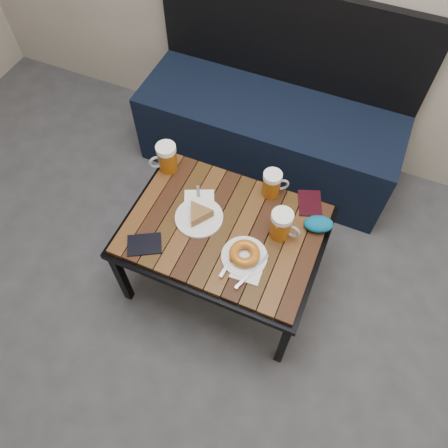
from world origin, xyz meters
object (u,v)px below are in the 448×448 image
at_px(cafe_table, 224,233).
at_px(plate_bagel, 244,255).
at_px(beer_mug_right, 282,225).
at_px(bench, 270,128).
at_px(beer_mug_left, 167,158).
at_px(passport_navy, 144,244).
at_px(beer_mug_centre, 272,184).
at_px(knit_pouch, 318,224).
at_px(plate_pie, 199,215).
at_px(passport_burgundy, 310,203).

distance_m(cafe_table, plate_bagel, 0.18).
bearing_deg(cafe_table, beer_mug_right, 15.51).
xyz_separation_m(bench, cafe_table, (0.07, -0.82, 0.16)).
height_order(bench, beer_mug_left, bench).
distance_m(bench, cafe_table, 0.83).
bearing_deg(passport_navy, beer_mug_centre, 110.39).
bearing_deg(knit_pouch, plate_bagel, -132.18).
bearing_deg(plate_pie, beer_mug_left, 141.70).
xyz_separation_m(beer_mug_left, plate_pie, (0.25, -0.20, -0.05)).
bearing_deg(passport_burgundy, passport_navy, -160.93).
distance_m(cafe_table, plate_pie, 0.13).
relative_size(beer_mug_right, passport_burgundy, 1.04).
height_order(bench, passport_navy, bench).
relative_size(bench, passport_navy, 10.12).
bearing_deg(beer_mug_centre, plate_bagel, -117.34).
xyz_separation_m(plate_pie, plate_bagel, (0.25, -0.10, -0.00)).
height_order(beer_mug_right, passport_burgundy, beer_mug_right).
xyz_separation_m(beer_mug_left, beer_mug_centre, (0.48, 0.05, -0.01)).
xyz_separation_m(beer_mug_right, knit_pouch, (0.14, 0.09, -0.04)).
bearing_deg(passport_navy, plate_pie, 114.42).
xyz_separation_m(cafe_table, beer_mug_centre, (0.12, 0.25, 0.11)).
bearing_deg(beer_mug_centre, beer_mug_right, -89.59).
xyz_separation_m(bench, knit_pouch, (0.43, -0.66, 0.23)).
xyz_separation_m(plate_pie, passport_burgundy, (0.41, 0.26, -0.02)).
distance_m(beer_mug_centre, beer_mug_right, 0.21).
bearing_deg(plate_bagel, passport_navy, -165.14).
bearing_deg(cafe_table, beer_mug_centre, 64.33).
distance_m(beer_mug_right, knit_pouch, 0.17).
bearing_deg(beer_mug_left, passport_burgundy, 145.58).
height_order(passport_navy, passport_burgundy, same).
distance_m(cafe_table, passport_burgundy, 0.40).
xyz_separation_m(bench, plate_bagel, (0.20, -0.91, 0.22)).
distance_m(plate_pie, knit_pouch, 0.50).
bearing_deg(beer_mug_right, plate_bagel, -115.66).
xyz_separation_m(plate_bagel, passport_burgundy, (0.16, 0.36, -0.02)).
bearing_deg(plate_bagel, beer_mug_right, 59.63).
relative_size(beer_mug_right, plate_pie, 0.70).
bearing_deg(beer_mug_left, beer_mug_centre, 146.20).
relative_size(beer_mug_left, beer_mug_right, 1.00).
xyz_separation_m(cafe_table, passport_burgundy, (0.29, 0.26, 0.05)).
distance_m(plate_bagel, passport_burgundy, 0.39).
relative_size(bench, beer_mug_right, 9.80).
bearing_deg(bench, plate_pie, -92.99).
xyz_separation_m(bench, passport_burgundy, (0.37, -0.56, 0.20)).
xyz_separation_m(bench, beer_mug_centre, (0.19, -0.57, 0.26)).
xyz_separation_m(beer_mug_centre, plate_pie, (-0.23, -0.25, -0.04)).
bearing_deg(beer_mug_left, beer_mug_right, 127.19).
height_order(beer_mug_centre, passport_burgundy, beer_mug_centre).
bearing_deg(plate_bagel, cafe_table, 142.86).
relative_size(beer_mug_left, plate_bagel, 0.60).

